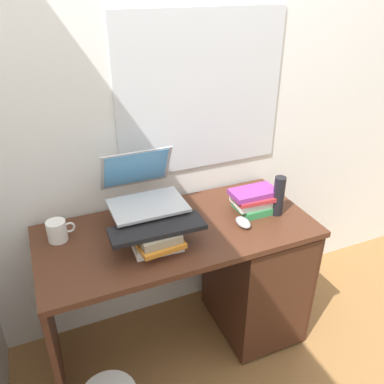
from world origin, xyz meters
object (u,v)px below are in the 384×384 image
object	(u,v)px
desk	(238,271)
computer_mouse	(243,222)
laptop	(143,189)
water_bottle	(279,196)
book_stack_keyboard_riser	(157,239)
mug	(57,231)
keyboard	(157,229)
book_stack_side	(253,200)
book_stack_tall	(148,218)

from	to	relation	value
desk	computer_mouse	xyz separation A→B (m)	(-0.03, -0.07, 0.37)
laptop	water_bottle	distance (m)	0.68
book_stack_keyboard_riser	mug	xyz separation A→B (m)	(-0.40, 0.24, 0.00)
mug	water_bottle	distance (m)	1.08
book_stack_keyboard_riser	mug	world-z (taller)	mug
water_bottle	keyboard	bearing A→B (deg)	-176.26
keyboard	computer_mouse	xyz separation A→B (m)	(0.44, 0.02, -0.09)
desk	keyboard	xyz separation A→B (m)	(-0.47, -0.09, 0.46)
book_stack_side	computer_mouse	size ratio (longest dim) A/B	2.25
keyboard	water_bottle	distance (m)	0.65
book_stack_keyboard_riser	mug	distance (m)	0.47
keyboard	mug	xyz separation A→B (m)	(-0.40, 0.24, -0.06)
mug	computer_mouse	bearing A→B (deg)	-15.17
book_stack_keyboard_riser	mug	size ratio (longest dim) A/B	1.73
book_stack_side	water_bottle	bearing A→B (deg)	-37.33
desk	keyboard	world-z (taller)	keyboard
desk	book_stack_side	xyz separation A→B (m)	(0.08, 0.03, 0.42)
computer_mouse	keyboard	bearing A→B (deg)	-177.98
book_stack_tall	mug	world-z (taller)	book_stack_tall
desk	book_stack_side	bearing A→B (deg)	22.61
laptop	computer_mouse	bearing A→B (deg)	-26.49
laptop	book_stack_keyboard_riser	bearing A→B (deg)	-92.80
book_stack_tall	computer_mouse	bearing A→B (deg)	-18.62
desk	computer_mouse	distance (m)	0.38
mug	book_stack_keyboard_riser	bearing A→B (deg)	-31.08
desk	laptop	xyz separation A→B (m)	(-0.46, 0.15, 0.54)
book_stack_tall	laptop	distance (m)	0.14
desk	book_stack_tall	world-z (taller)	book_stack_tall
book_stack_keyboard_riser	keyboard	distance (m)	0.06
book_stack_keyboard_riser	computer_mouse	xyz separation A→B (m)	(0.44, 0.01, -0.03)
laptop	mug	distance (m)	0.43
mug	laptop	bearing A→B (deg)	-1.78
keyboard	book_stack_side	bearing A→B (deg)	13.79
book_stack_keyboard_riser	computer_mouse	bearing A→B (deg)	1.53
mug	keyboard	bearing A→B (deg)	-31.29
keyboard	laptop	bearing A→B (deg)	89.59
desk	book_stack_keyboard_riser	size ratio (longest dim) A/B	6.00
book_stack_tall	mug	bearing A→B (deg)	168.66
desk	water_bottle	size ratio (longest dim) A/B	6.36
computer_mouse	water_bottle	bearing A→B (deg)	7.29
water_bottle	desk	bearing A→B (deg)	166.87
book_stack_keyboard_riser	water_bottle	xyz separation A→B (m)	(0.66, 0.04, 0.05)
laptop	computer_mouse	size ratio (longest dim) A/B	3.35
laptop	mug	world-z (taller)	laptop
keyboard	water_bottle	xyz separation A→B (m)	(0.65, 0.04, -0.00)
desk	keyboard	distance (m)	0.66
mug	book_stack_tall	bearing A→B (deg)	-11.34
book_stack_side	computer_mouse	world-z (taller)	book_stack_side
book_stack_tall	book_stack_side	distance (m)	0.55
desk	mug	xyz separation A→B (m)	(-0.87, 0.16, 0.40)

